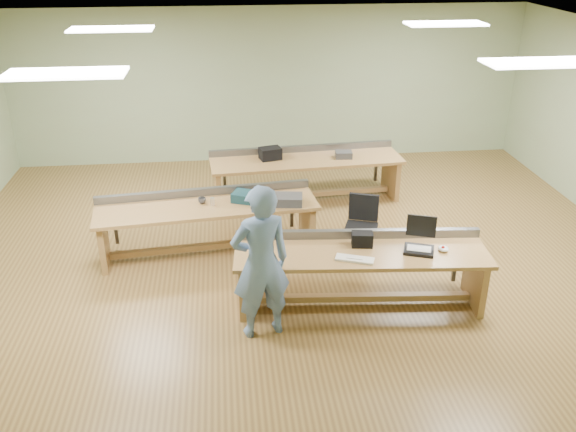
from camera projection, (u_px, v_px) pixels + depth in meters
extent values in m
plane|color=olive|center=(294.00, 250.00, 8.97)|extent=(10.00, 10.00, 0.00)
plane|color=silver|center=(295.00, 41.00, 7.69)|extent=(10.00, 10.00, 0.00)
cube|color=#8BA27B|center=(270.00, 86.00, 11.93)|extent=(10.00, 0.04, 3.00)
cube|color=#8BA27B|center=(355.00, 324.00, 4.74)|extent=(10.00, 0.04, 3.00)
cube|color=white|center=(65.00, 73.00, 6.11)|extent=(1.20, 0.50, 0.03)
cube|color=white|center=(111.00, 29.00, 8.81)|extent=(1.20, 0.50, 0.03)
cube|color=white|center=(540.00, 63.00, 6.60)|extent=(1.20, 0.50, 0.03)
cube|color=white|center=(445.00, 24.00, 9.30)|extent=(1.20, 0.50, 0.03)
cube|color=#A26E44|center=(361.00, 254.00, 7.37)|extent=(3.13, 1.07, 0.05)
cube|color=#A26E44|center=(244.00, 282.00, 7.50)|extent=(0.14, 0.72, 0.70)
cube|color=#A26E44|center=(475.00, 279.00, 7.56)|extent=(0.14, 0.72, 0.70)
cube|color=#A26E44|center=(359.00, 297.00, 7.64)|extent=(2.77, 0.33, 0.08)
cube|color=#595B62|center=(358.00, 234.00, 7.67)|extent=(3.07, 0.33, 0.11)
cube|color=#A26E44|center=(207.00, 207.00, 8.60)|extent=(3.19, 1.16, 0.05)
cube|color=#A26E44|center=(104.00, 241.00, 8.48)|extent=(0.16, 0.74, 0.70)
cube|color=#A26E44|center=(307.00, 221.00, 9.05)|extent=(0.16, 0.74, 0.70)
cube|color=#A26E44|center=(210.00, 246.00, 8.87)|extent=(2.82, 0.40, 0.08)
cube|color=#595B62|center=(204.00, 192.00, 8.90)|extent=(3.11, 0.41, 0.11)
cube|color=#A26E44|center=(306.00, 160.00, 10.33)|extent=(3.30, 1.09, 0.05)
cube|color=#A26E44|center=(218.00, 187.00, 10.24)|extent=(0.13, 0.77, 0.70)
cube|color=#A26E44|center=(391.00, 175.00, 10.74)|extent=(0.13, 0.77, 0.70)
cube|color=#A26E44|center=(306.00, 194.00, 10.60)|extent=(2.95, 0.31, 0.08)
cube|color=#595B62|center=(302.00, 148.00, 10.64)|extent=(3.25, 0.31, 0.11)
imported|color=slate|center=(261.00, 263.00, 6.75)|extent=(0.76, 0.59, 1.86)
cube|color=black|center=(419.00, 250.00, 7.36)|extent=(0.43, 0.39, 0.04)
cube|color=black|center=(421.00, 226.00, 7.37)|extent=(0.34, 0.14, 0.28)
cube|color=beige|center=(355.00, 259.00, 7.17)|extent=(0.48, 0.30, 0.03)
ellipsoid|color=white|center=(443.00, 249.00, 7.37)|extent=(0.15, 0.17, 0.06)
cube|color=black|center=(362.00, 239.00, 7.47)|extent=(0.28, 0.20, 0.17)
cylinder|color=black|center=(360.00, 245.00, 8.62)|extent=(0.06, 0.06, 0.46)
cube|color=black|center=(361.00, 229.00, 8.51)|extent=(0.56, 0.56, 0.06)
cube|color=black|center=(364.00, 207.00, 8.59)|extent=(0.41, 0.19, 0.40)
cylinder|color=black|center=(359.00, 257.00, 8.70)|extent=(0.64, 0.64, 0.06)
cube|color=#12323C|center=(246.00, 197.00, 8.70)|extent=(0.45, 0.40, 0.13)
cube|color=#353538|center=(286.00, 200.00, 8.61)|extent=(0.51, 0.37, 0.13)
imported|color=#353538|center=(202.00, 200.00, 8.64)|extent=(0.14, 0.14, 0.09)
cylinder|color=silver|center=(212.00, 201.00, 8.58)|extent=(0.06, 0.06, 0.11)
cube|color=black|center=(270.00, 153.00, 10.28)|extent=(0.40, 0.33, 0.20)
cube|color=#353538|center=(344.00, 155.00, 10.35)|extent=(0.30, 0.23, 0.11)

